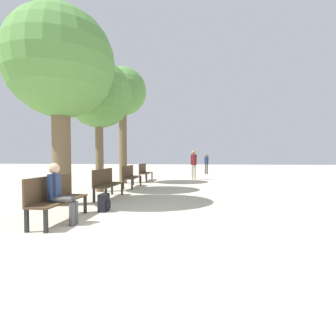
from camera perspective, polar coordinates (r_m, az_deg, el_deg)
The scene contains 12 objects.
ground_plane at distance 4.68m, azimuth -5.75°, elevation -14.44°, with size 80.00×80.00×0.00m, color beige.
bench_row_0 at distance 6.00m, azimuth -23.32°, elevation -5.49°, with size 0.46×1.73×0.96m.
bench_row_1 at distance 8.77m, azimuth -13.30°, elevation -2.87°, with size 0.46×1.73×0.96m.
bench_row_2 at distance 11.68m, azimuth -8.20°, elevation -1.49°, with size 0.46×1.73×0.96m.
bench_row_3 at distance 14.66m, azimuth -5.15°, elevation -0.66°, with size 0.46×1.73×0.96m.
tree_row_0 at distance 8.30m, azimuth -22.46°, elevation 19.93°, with size 2.98×2.98×5.43m.
tree_row_1 at distance 10.75m, azimuth -14.84°, elevation 15.01°, with size 2.54×2.54×5.01m.
tree_row_2 at distance 13.90m, azimuth -9.86°, elevation 15.66°, with size 2.39×2.39×5.84m.
person_seated at distance 5.67m, azimuth -22.47°, elevation -4.77°, with size 0.56×0.32×1.23m.
backpack at distance 6.75m, azimuth -13.75°, elevation -7.35°, with size 0.22×0.37×0.44m.
pedestrian_near at distance 15.37m, azimuth 5.61°, elevation 1.10°, with size 0.35×0.30×1.72m.
pedestrian_mid at distance 20.41m, azimuth 8.36°, elevation 1.22°, with size 0.32×0.28×1.58m.
Camera 1 is at (0.96, -4.37, 1.37)m, focal length 28.00 mm.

